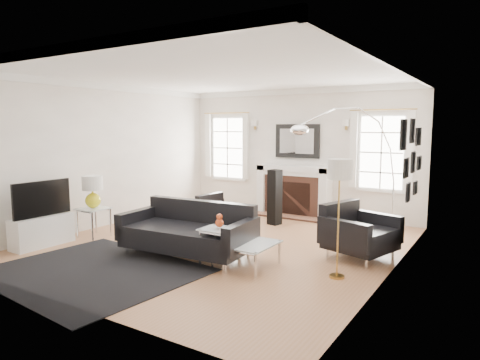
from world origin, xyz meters
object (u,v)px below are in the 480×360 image
Objects in this scene: gourd_lamp at (93,189)px; arc_floor_lamp at (348,163)px; armchair_right at (357,233)px; fireplace at (293,191)px; armchair_left at (200,210)px; coffee_table at (247,245)px; sofa at (189,232)px.

gourd_lamp is 0.24× the size of arc_floor_lamp.
armchair_right is 2.07× the size of gourd_lamp.
fireplace is 2.22m from armchair_left.
fireplace is at bearing 58.90° from gourd_lamp.
coffee_table is (-1.18, -1.27, -0.06)m from armchair_right.
armchair_left is at bearing 60.21° from gourd_lamp.
arc_floor_lamp is at bearing 60.50° from sofa.
arc_floor_lamp reaches higher than sofa.
sofa is at bearing -178.67° from coffee_table.
coffee_table is at bearing -101.26° from arc_floor_lamp.
armchair_right is (2.19, 1.29, 0.01)m from sofa.
armchair_left is at bearing -122.32° from fireplace.
armchair_left is at bearing 172.21° from armchair_right.
armchair_left reaches higher than coffee_table.
coffee_table is (0.96, -3.58, -0.23)m from fireplace.
armchair_left is 3.35m from armchair_right.
sofa is 1.76× the size of armchair_right.
armchair_right is 0.50× the size of arc_floor_lamp.
gourd_lamp reaches higher than armchair_right.
fireplace reaches higher than armchair_left.
armchair_left is 2.13m from gourd_lamp.
armchair_right is at bearing 30.48° from sofa.
armchair_left is (-1.18, -1.86, -0.24)m from fireplace.
sofa is 2.20m from gourd_lamp.
gourd_lamp reaches higher than sofa.
arc_floor_lamp reaches higher than coffee_table.
arc_floor_lamp is (2.68, 1.00, 1.00)m from armchair_left.
armchair_left is at bearing -159.55° from arc_floor_lamp.
arc_floor_lamp reaches higher than armchair_left.
sofa is 2.08m from armchair_left.
fireplace is 0.70× the size of arc_floor_lamp.
armchair_left is 0.73× the size of armchair_right.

